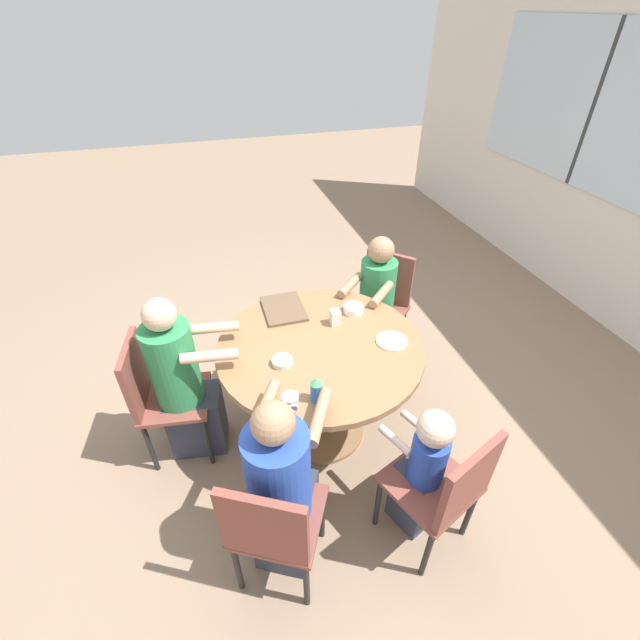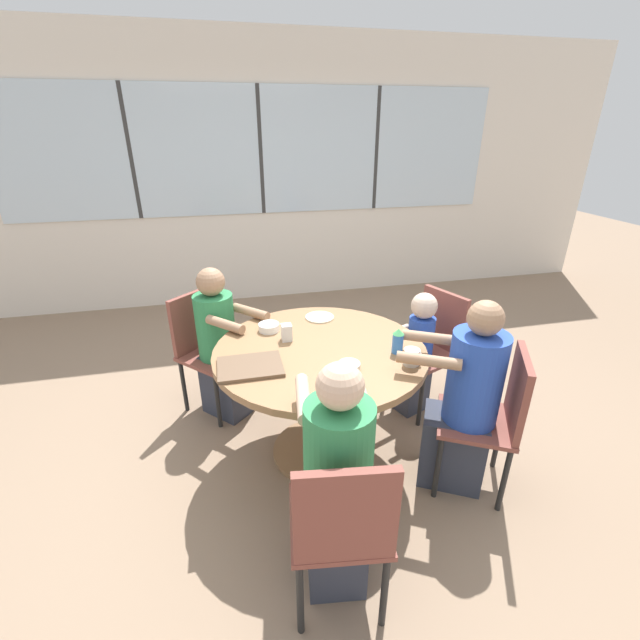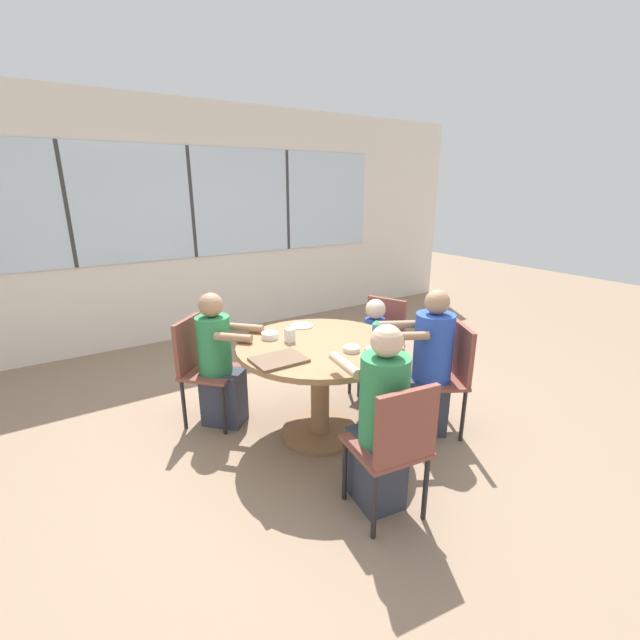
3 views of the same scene
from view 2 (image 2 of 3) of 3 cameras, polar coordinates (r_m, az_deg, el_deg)
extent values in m
plane|color=#8C725B|center=(2.88, 0.00, -17.11)|extent=(16.00, 16.00, 0.00)
cube|color=silver|center=(4.98, -7.81, 18.48)|extent=(8.40, 0.06, 2.80)
cube|color=silver|center=(4.92, -7.93, 21.33)|extent=(5.20, 0.02, 1.28)
cube|color=#333333|center=(4.96, -23.97, 19.62)|extent=(0.04, 0.01, 1.28)
cube|color=#333333|center=(4.91, -7.92, 21.33)|extent=(0.04, 0.01, 1.28)
cube|color=#333333|center=(5.21, 7.54, 21.53)|extent=(0.04, 0.01, 1.28)
cylinder|color=olive|center=(2.45, 0.00, -4.25)|extent=(1.22, 1.22, 0.04)
cylinder|color=olive|center=(2.66, 0.00, -11.37)|extent=(0.14, 0.14, 0.71)
cylinder|color=olive|center=(2.87, 0.00, -16.89)|extent=(0.60, 0.60, 0.03)
cube|color=brown|center=(2.56, 19.99, -12.53)|extent=(0.54, 0.54, 0.03)
cube|color=brown|center=(2.47, 24.91, -8.72)|extent=(0.22, 0.35, 0.42)
cylinder|color=black|center=(2.56, 15.43, -18.41)|extent=(0.03, 0.03, 0.42)
cylinder|color=black|center=(2.82, 15.65, -13.77)|extent=(0.03, 0.03, 0.42)
cylinder|color=black|center=(2.60, 23.34, -19.02)|extent=(0.03, 0.03, 0.42)
cylinder|color=black|center=(2.85, 22.67, -14.39)|extent=(0.03, 0.03, 0.42)
cube|color=brown|center=(3.12, -13.83, -4.61)|extent=(0.57, 0.57, 0.03)
cube|color=brown|center=(3.14, -16.51, -0.13)|extent=(0.30, 0.29, 0.42)
cylinder|color=black|center=(3.22, -9.14, -7.71)|extent=(0.03, 0.03, 0.42)
cylinder|color=black|center=(3.03, -13.48, -10.49)|extent=(0.03, 0.03, 0.42)
cylinder|color=black|center=(3.43, -13.39, -5.92)|extent=(0.03, 0.03, 0.42)
cylinder|color=black|center=(3.25, -17.70, -8.36)|extent=(0.03, 0.03, 0.42)
cube|color=brown|center=(1.95, 2.46, -24.99)|extent=(0.45, 0.45, 0.03)
cube|color=brown|center=(1.67, 3.46, -24.72)|extent=(0.38, 0.09, 0.42)
cylinder|color=black|center=(2.22, -3.09, -25.64)|extent=(0.03, 0.03, 0.42)
cylinder|color=black|center=(2.25, 6.49, -24.96)|extent=(0.03, 0.03, 0.42)
cylinder|color=black|center=(2.02, -2.67, -33.06)|extent=(0.03, 0.03, 0.42)
cylinder|color=black|center=(2.05, 8.59, -32.11)|extent=(0.03, 0.03, 0.42)
cube|color=brown|center=(3.13, 13.53, -4.45)|extent=(0.52, 0.52, 0.03)
cube|color=brown|center=(3.16, 16.14, 0.04)|extent=(0.17, 0.37, 0.42)
cylinder|color=black|center=(3.04, 13.29, -10.30)|extent=(0.03, 0.03, 0.42)
cylinder|color=black|center=(3.23, 8.86, -7.60)|extent=(0.03, 0.03, 0.42)
cylinder|color=black|center=(3.27, 17.38, -8.14)|extent=(0.03, 0.03, 0.42)
cylinder|color=black|center=(3.45, 13.02, -5.76)|extent=(0.03, 0.03, 0.42)
cube|color=#333847|center=(2.68, 17.17, -15.93)|extent=(0.43, 0.40, 0.44)
cylinder|color=#284CB7|center=(2.41, 19.96, -7.31)|extent=(0.29, 0.29, 0.51)
sphere|color=#A37A5B|center=(2.26, 21.22, 0.23)|extent=(0.18, 0.18, 0.18)
cylinder|color=#A37A5B|center=(2.22, 14.29, -5.28)|extent=(0.31, 0.21, 0.06)
cylinder|color=#A37A5B|center=(2.45, 14.59, -2.32)|extent=(0.31, 0.21, 0.06)
cube|color=#333847|center=(3.16, -12.28, -8.41)|extent=(0.39, 0.39, 0.44)
cylinder|color=#2D844C|center=(2.98, -13.76, -0.83)|extent=(0.26, 0.26, 0.45)
sphere|color=#A37A5B|center=(2.86, -14.40, 4.95)|extent=(0.19, 0.19, 0.19)
cylinder|color=#A37A5B|center=(2.86, -9.23, 1.09)|extent=(0.24, 0.25, 0.06)
cylinder|color=#A37A5B|center=(2.71, -12.53, -0.58)|extent=(0.24, 0.25, 0.06)
cube|color=#333847|center=(2.17, 2.00, -26.67)|extent=(0.29, 0.36, 0.44)
cylinder|color=#2D844C|center=(1.78, 2.46, -18.29)|extent=(0.28, 0.28, 0.52)
sphere|color=#DBB293|center=(1.56, 2.69, -8.80)|extent=(0.18, 0.18, 0.18)
cylinder|color=#DBB293|center=(1.87, -2.25, -10.36)|extent=(0.10, 0.31, 0.06)
cylinder|color=#DBB293|center=(1.89, 5.45, -9.95)|extent=(0.10, 0.31, 0.06)
cube|color=#333847|center=(3.19, 12.23, -8.15)|extent=(0.26, 0.23, 0.44)
cylinder|color=#284CB7|center=(3.03, 13.30, -2.14)|extent=(0.18, 0.18, 0.28)
sphere|color=beige|center=(2.94, 13.73, 1.85)|extent=(0.18, 0.18, 0.18)
cylinder|color=beige|center=(2.86, 12.52, -2.49)|extent=(0.20, 0.11, 0.04)
cylinder|color=beige|center=(2.95, 10.27, -1.34)|extent=(0.20, 0.11, 0.04)
cube|color=brown|center=(2.28, -9.30, -6.16)|extent=(0.34, 0.26, 0.02)
cylinder|color=beige|center=(2.32, 12.10, -4.84)|extent=(0.09, 0.09, 0.09)
torus|color=beige|center=(2.34, 13.06, -4.70)|extent=(0.01, 0.06, 0.06)
cylinder|color=blue|center=(2.42, 10.31, -3.08)|extent=(0.06, 0.06, 0.11)
cone|color=#4CB266|center=(2.39, 10.44, -1.52)|extent=(0.06, 0.06, 0.03)
cube|color=silver|center=(2.52, -4.48, -1.67)|extent=(0.06, 0.06, 0.10)
cylinder|color=silver|center=(2.25, 3.91, -6.12)|extent=(0.12, 0.12, 0.03)
cylinder|color=white|center=(2.66, -6.82, -0.96)|extent=(0.13, 0.13, 0.05)
cylinder|color=beige|center=(2.82, -0.05, 0.38)|extent=(0.19, 0.19, 0.01)
camera|label=1|loc=(2.83, 49.17, 26.31)|focal=24.00mm
camera|label=3|loc=(1.16, -117.09, -15.32)|focal=24.00mm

